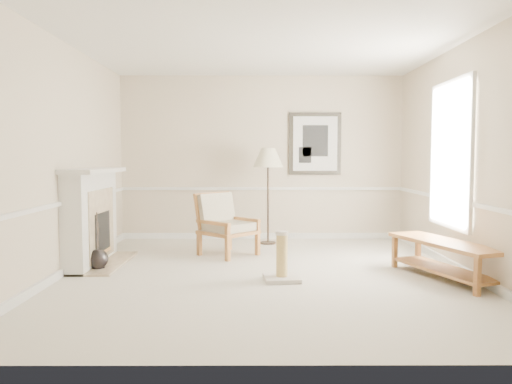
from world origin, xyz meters
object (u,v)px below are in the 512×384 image
floor_vase (98,260)px  scratching_post (282,265)px  bench (444,254)px  armchair (224,221)px  floor_lamp (268,160)px

floor_vase → scratching_post: bearing=-13.0°
bench → scratching_post: 1.96m
bench → armchair: bearing=150.8°
armchair → bench: size_ratio=0.61×
floor_lamp → bench: (2.05, -2.45, -1.10)m
floor_vase → scratching_post: 2.41m
floor_lamp → bench: size_ratio=0.96×
bench → scratching_post: scratching_post is taller
armchair → floor_vase: bearing=167.9°
floor_vase → armchair: 1.92m
floor_vase → bench: size_ratio=0.45×
armchair → bench: 3.15m
armchair → scratching_post: size_ratio=1.73×
bench → scratching_post: bearing=-177.8°
floor_lamp → bench: 3.38m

